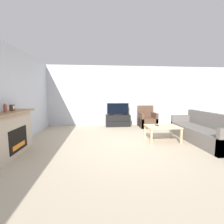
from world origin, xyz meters
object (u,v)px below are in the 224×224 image
at_px(tv, 118,109).
at_px(armchair, 147,120).
at_px(mantel_vase_centre_left, 5,108).
at_px(mantel_clock, 12,108).
at_px(tv_stand, 118,120).
at_px(coffee_table, 162,128).
at_px(couch, 203,132).
at_px(fireplace, 10,133).
at_px(remote, 157,125).

relative_size(tv, armchair, 1.05).
distance_m(mantel_vase_centre_left, tv, 4.26).
distance_m(mantel_vase_centre_left, mantel_clock, 0.26).
xyz_separation_m(tv_stand, armchair, (1.26, -0.23, 0.04)).
bearing_deg(armchair, tv, 169.61).
height_order(coffee_table, couch, couch).
bearing_deg(armchair, fireplace, -146.60).
distance_m(mantel_clock, tv_stand, 4.14).
bearing_deg(couch, armchair, 113.86).
relative_size(armchair, couch, 0.41).
bearing_deg(fireplace, tv_stand, 45.72).
bearing_deg(coffee_table, mantel_vase_centre_left, -168.37).
height_order(tv, remote, tv).
bearing_deg(coffee_table, remote, 149.31).
bearing_deg(coffee_table, fireplace, -170.00).
bearing_deg(tv_stand, couch, -47.67).
distance_m(fireplace, tv_stand, 4.18).
bearing_deg(mantel_clock, tv, 44.38).
xyz_separation_m(mantel_vase_centre_left, coffee_table, (3.96, 0.82, -0.71)).
height_order(tv, coffee_table, tv).
distance_m(mantel_vase_centre_left, coffee_table, 4.11).
xyz_separation_m(fireplace, couch, (5.17, 0.51, -0.23)).
bearing_deg(coffee_table, couch, -9.02).
height_order(mantel_vase_centre_left, tv, mantel_vase_centre_left).
bearing_deg(couch, mantel_vase_centre_left, -173.07).
bearing_deg(remote, tv_stand, 96.92).
xyz_separation_m(tv_stand, remote, (0.92, -2.20, 0.22)).
relative_size(mantel_clock, coffee_table, 0.16).
relative_size(fireplace, armchair, 1.65).
relative_size(tv, coffee_table, 1.00).
distance_m(mantel_vase_centre_left, couch, 5.26).
relative_size(fireplace, tv_stand, 1.40).
relative_size(coffee_table, remote, 6.20).
xyz_separation_m(coffee_table, remote, (-0.14, 0.08, 0.07)).
bearing_deg(tv, mantel_vase_centre_left, -133.07).
bearing_deg(tv, remote, -67.28).
xyz_separation_m(fireplace, tv_stand, (2.92, 2.99, -0.27)).
bearing_deg(mantel_vase_centre_left, remote, 13.25).
distance_m(mantel_clock, tv, 4.07).
height_order(tv_stand, remote, tv_stand).
relative_size(mantel_vase_centre_left, coffee_table, 0.20).
distance_m(tv, coffee_table, 2.54).
bearing_deg(coffee_table, tv, 114.97).
bearing_deg(fireplace, couch, 5.66).
distance_m(armchair, remote, 2.01).
xyz_separation_m(mantel_vase_centre_left, mantel_clock, (0.00, 0.26, -0.01)).
bearing_deg(coffee_table, mantel_clock, -172.08).
relative_size(tv_stand, armchair, 1.18).
bearing_deg(tv, armchair, -10.39).
xyz_separation_m(fireplace, tv, (2.92, 2.99, 0.23)).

